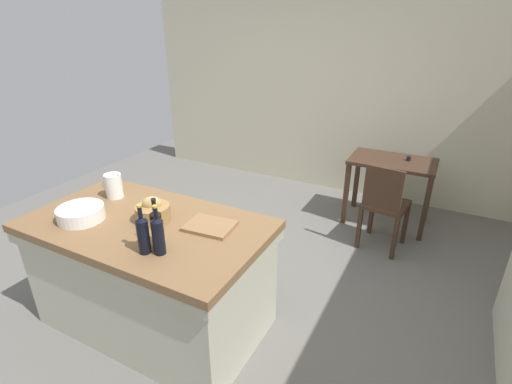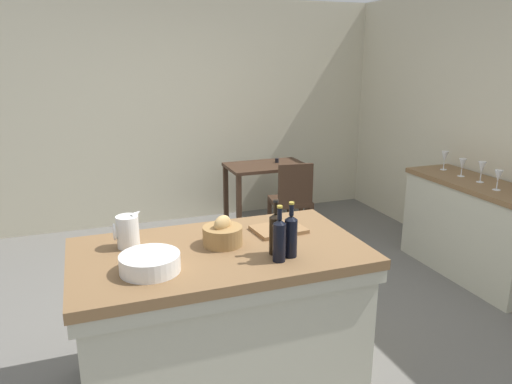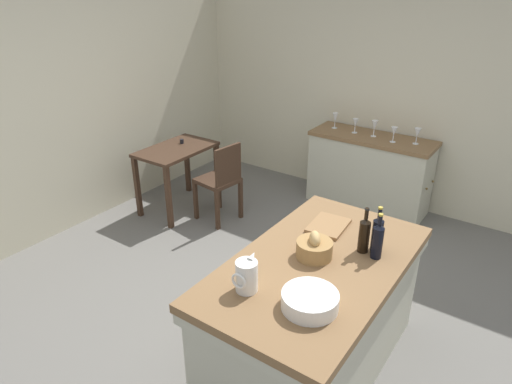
# 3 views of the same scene
# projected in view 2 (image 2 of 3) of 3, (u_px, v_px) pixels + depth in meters

# --- Properties ---
(ground_plane) EXTENTS (6.76, 6.76, 0.00)m
(ground_plane) POSITION_uv_depth(u_px,v_px,m) (240.00, 321.00, 3.73)
(ground_plane) COLOR #66635E
(wall_back) EXTENTS (5.32, 0.12, 2.60)m
(wall_back) POSITION_uv_depth(u_px,v_px,m) (171.00, 113.00, 5.72)
(wall_back) COLOR beige
(wall_back) RESTS_ON ground
(island_table) EXTENTS (1.70, 0.97, 0.88)m
(island_table) POSITION_uv_depth(u_px,v_px,m) (221.00, 310.00, 2.95)
(island_table) COLOR brown
(island_table) RESTS_ON ground
(side_cabinet) EXTENTS (0.52, 1.42, 0.88)m
(side_cabinet) POSITION_uv_depth(u_px,v_px,m) (473.00, 229.00, 4.41)
(side_cabinet) COLOR brown
(side_cabinet) RESTS_ON ground
(writing_desk) EXTENTS (0.90, 0.57, 0.81)m
(writing_desk) POSITION_uv_depth(u_px,v_px,m) (266.00, 175.00, 5.55)
(writing_desk) COLOR #3D281C
(writing_desk) RESTS_ON ground
(wooden_chair) EXTENTS (0.45, 0.45, 0.92)m
(wooden_chair) POSITION_uv_depth(u_px,v_px,m) (292.00, 200.00, 5.07)
(wooden_chair) COLOR #3D281C
(wooden_chair) RESTS_ON ground
(pitcher) EXTENTS (0.17, 0.13, 0.23)m
(pitcher) POSITION_uv_depth(u_px,v_px,m) (128.00, 231.00, 2.83)
(pitcher) COLOR white
(pitcher) RESTS_ON island_table
(wash_bowl) EXTENTS (0.32, 0.32, 0.09)m
(wash_bowl) POSITION_uv_depth(u_px,v_px,m) (150.00, 263.00, 2.53)
(wash_bowl) COLOR white
(wash_bowl) RESTS_ON island_table
(bread_basket) EXTENTS (0.24, 0.24, 0.18)m
(bread_basket) POSITION_uv_depth(u_px,v_px,m) (223.00, 234.00, 2.88)
(bread_basket) COLOR olive
(bread_basket) RESTS_ON island_table
(cutting_board) EXTENTS (0.34, 0.27, 0.02)m
(cutting_board) POSITION_uv_depth(u_px,v_px,m) (279.00, 229.00, 3.11)
(cutting_board) COLOR olive
(cutting_board) RESTS_ON island_table
(wine_bottle_dark) EXTENTS (0.07, 0.07, 0.32)m
(wine_bottle_dark) POSITION_uv_depth(u_px,v_px,m) (291.00, 235.00, 2.69)
(wine_bottle_dark) COLOR black
(wine_bottle_dark) RESTS_ON island_table
(wine_bottle_amber) EXTENTS (0.07, 0.07, 0.32)m
(wine_bottle_amber) POSITION_uv_depth(u_px,v_px,m) (275.00, 232.00, 2.73)
(wine_bottle_amber) COLOR black
(wine_bottle_amber) RESTS_ON island_table
(wine_bottle_green) EXTENTS (0.07, 0.07, 0.32)m
(wine_bottle_green) POSITION_uv_depth(u_px,v_px,m) (279.00, 239.00, 2.63)
(wine_bottle_green) COLOR black
(wine_bottle_green) RESTS_ON island_table
(wine_glass_left) EXTENTS (0.07, 0.07, 0.17)m
(wine_glass_left) POSITION_uv_depth(u_px,v_px,m) (498.00, 176.00, 4.01)
(wine_glass_left) COLOR white
(wine_glass_left) RESTS_ON side_cabinet
(wine_glass_middle) EXTENTS (0.07, 0.07, 0.19)m
(wine_glass_middle) POSITION_uv_depth(u_px,v_px,m) (482.00, 168.00, 4.25)
(wine_glass_middle) COLOR white
(wine_glass_middle) RESTS_ON side_cabinet
(wine_glass_right) EXTENTS (0.07, 0.07, 0.17)m
(wine_glass_right) POSITION_uv_depth(u_px,v_px,m) (462.00, 164.00, 4.46)
(wine_glass_right) COLOR white
(wine_glass_right) RESTS_ON side_cabinet
(wine_glass_far_right) EXTENTS (0.07, 0.07, 0.18)m
(wine_glass_far_right) POSITION_uv_depth(u_px,v_px,m) (445.00, 157.00, 4.71)
(wine_glass_far_right) COLOR white
(wine_glass_far_right) RESTS_ON side_cabinet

